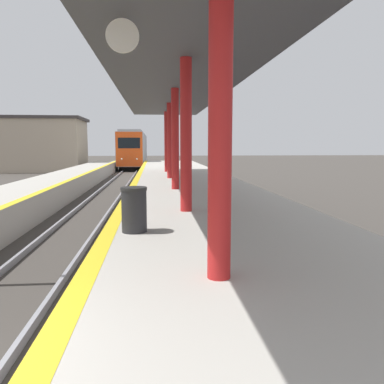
# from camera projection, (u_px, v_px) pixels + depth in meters

# --- Properties ---
(train) EXTENTS (2.81, 20.21, 4.43)m
(train) POSITION_uv_depth(u_px,v_px,m) (134.00, 149.00, 48.28)
(train) COLOR black
(train) RESTS_ON ground
(station_canopy) EXTENTS (4.39, 24.96, 4.07)m
(station_canopy) POSITION_uv_depth(u_px,v_px,m) (175.00, 89.00, 14.23)
(station_canopy) COLOR red
(station_canopy) RESTS_ON platform_right
(trash_bin) EXTENTS (0.52, 0.52, 0.89)m
(trash_bin) POSITION_uv_depth(u_px,v_px,m) (134.00, 209.00, 7.36)
(trash_bin) COLOR #262628
(trash_bin) RESTS_ON platform_right
(station_building) EXTENTS (11.93, 6.41, 5.67)m
(station_building) POSITION_uv_depth(u_px,v_px,m) (27.00, 145.00, 39.27)
(station_building) COLOR tan
(station_building) RESTS_ON ground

